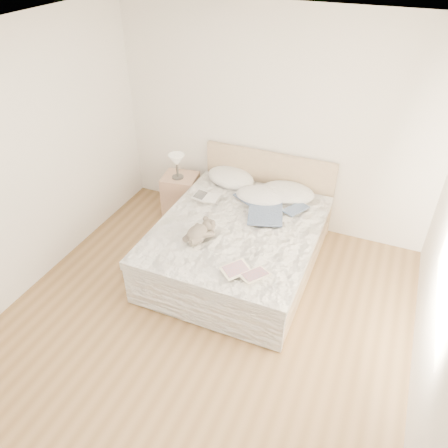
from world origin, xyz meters
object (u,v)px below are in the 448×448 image
Objects in this scene: photo_book at (206,197)px; childrens_book at (245,273)px; teddy_bear at (197,238)px; nightstand at (181,194)px; bed at (240,242)px; table_lamp at (177,161)px.

childrens_book is (0.91, -1.09, 0.00)m from photo_book.
childrens_book is 1.19× the size of teddy_bear.
nightstand is at bearing 141.74° from teddy_bear.
nightstand is (-1.15, 0.72, -0.03)m from bed.
teddy_bear is (-0.28, -0.51, 0.34)m from bed.
bed is 0.95m from childrens_book.
table_lamp reaches higher than teddy_bear.
table_lamp is 0.74m from photo_book.
childrens_book is at bearing -51.05° from photo_book.
teddy_bear reaches higher than photo_book.
table_lamp is at bearing 142.82° from teddy_bear.
bed is 1.35m from nightstand.
photo_book is (0.60, -0.40, -0.17)m from table_lamp.
childrens_book reaches higher than nightstand.
table_lamp is at bearing 145.42° from photo_book.
childrens_book is 0.71m from teddy_bear.
table_lamp is 1.48m from teddy_bear.
photo_book is at bearing -33.56° from table_lamp.
bed is at bearing 77.81° from teddy_bear.
photo_book is at bearing 153.28° from bed.
nightstand is at bearing 80.40° from table_lamp.
nightstand is 0.52m from table_lamp.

